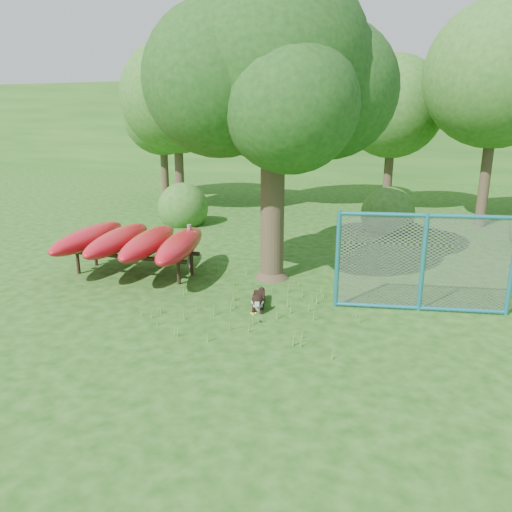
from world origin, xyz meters
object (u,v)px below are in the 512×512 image
(oak_tree, at_px, (272,75))
(fence_section, at_px, (423,263))
(kayak_rack, at_px, (133,241))
(husky_dog, at_px, (258,300))

(oak_tree, height_order, fence_section, oak_tree)
(kayak_rack, distance_m, fence_section, 6.75)
(kayak_rack, xyz_separation_m, fence_section, (6.75, -0.00, 0.16))
(husky_dog, bearing_deg, fence_section, 0.62)
(husky_dog, bearing_deg, oak_tree, 85.11)
(kayak_rack, distance_m, husky_dog, 3.84)
(oak_tree, distance_m, husky_dog, 4.94)
(oak_tree, relative_size, husky_dog, 7.04)
(fence_section, bearing_deg, oak_tree, 151.85)
(oak_tree, height_order, kayak_rack, oak_tree)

